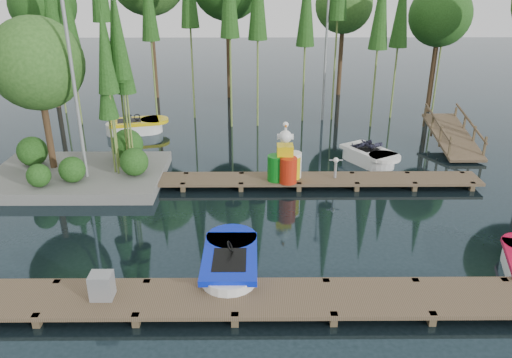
{
  "coord_description": "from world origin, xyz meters",
  "views": [
    {
      "loc": [
        0.39,
        -13.92,
        7.17
      ],
      "look_at": [
        0.5,
        0.5,
        1.1
      ],
      "focal_mm": 35.0,
      "sensor_mm": 36.0,
      "label": 1
    }
  ],
  "objects_px": {
    "utility_cabinet": "(102,286)",
    "island": "(61,94)",
    "boat_yellow_far": "(135,126)",
    "yellow_barrel": "(293,167)",
    "drum_cluster": "(286,163)",
    "boat_blue": "(230,265)"
  },
  "relations": [
    {
      "from": "island",
      "to": "utility_cabinet",
      "type": "height_order",
      "value": "island"
    },
    {
      "from": "island",
      "to": "drum_cluster",
      "type": "xyz_separation_m",
      "value": [
        7.85,
        -0.95,
        -2.26
      ]
    },
    {
      "from": "boat_yellow_far",
      "to": "utility_cabinet",
      "type": "relative_size",
      "value": 5.15
    },
    {
      "from": "utility_cabinet",
      "to": "island",
      "type": "bearing_deg",
      "value": 112.89
    },
    {
      "from": "boat_yellow_far",
      "to": "yellow_barrel",
      "type": "height_order",
      "value": "boat_yellow_far"
    },
    {
      "from": "utility_cabinet",
      "to": "drum_cluster",
      "type": "distance_m",
      "value": 8.23
    },
    {
      "from": "island",
      "to": "yellow_barrel",
      "type": "height_order",
      "value": "island"
    },
    {
      "from": "boat_blue",
      "to": "utility_cabinet",
      "type": "height_order",
      "value": "boat_blue"
    },
    {
      "from": "boat_yellow_far",
      "to": "utility_cabinet",
      "type": "distance_m",
      "value": 13.54
    },
    {
      "from": "boat_blue",
      "to": "utility_cabinet",
      "type": "relative_size",
      "value": 4.87
    },
    {
      "from": "utility_cabinet",
      "to": "drum_cluster",
      "type": "xyz_separation_m",
      "value": [
        4.56,
        6.84,
        0.31
      ]
    },
    {
      "from": "boat_blue",
      "to": "drum_cluster",
      "type": "bearing_deg",
      "value": 72.92
    },
    {
      "from": "boat_blue",
      "to": "utility_cabinet",
      "type": "distance_m",
      "value": 3.14
    },
    {
      "from": "island",
      "to": "drum_cluster",
      "type": "relative_size",
      "value": 3.21
    },
    {
      "from": "boat_blue",
      "to": "drum_cluster",
      "type": "distance_m",
      "value": 5.82
    },
    {
      "from": "drum_cluster",
      "to": "boat_blue",
      "type": "bearing_deg",
      "value": -107.38
    },
    {
      "from": "boat_yellow_far",
      "to": "yellow_barrel",
      "type": "relative_size",
      "value": 3.89
    },
    {
      "from": "utility_cabinet",
      "to": "drum_cluster",
      "type": "bearing_deg",
      "value": 56.32
    },
    {
      "from": "island",
      "to": "utility_cabinet",
      "type": "distance_m",
      "value": 8.84
    },
    {
      "from": "island",
      "to": "yellow_barrel",
      "type": "bearing_deg",
      "value": -5.56
    },
    {
      "from": "boat_blue",
      "to": "utility_cabinet",
      "type": "xyz_separation_m",
      "value": [
        -2.83,
        -1.32,
        0.32
      ]
    },
    {
      "from": "utility_cabinet",
      "to": "boat_yellow_far",
      "type": "bearing_deg",
      "value": 99.14
    }
  ]
}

